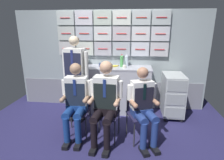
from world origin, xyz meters
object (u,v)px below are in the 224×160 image
at_px(folding_chair_right, 139,108).
at_px(crew_member_right, 144,103).
at_px(water_bottle_short, 126,60).
at_px(snack_banana, 115,66).
at_px(folding_chair_center, 108,107).
at_px(crew_member_center, 105,99).
at_px(crew_member_standing, 76,72).
at_px(service_trolley, 172,94).
at_px(paper_cup_tan, 124,67).
at_px(folding_chair_left, 79,104).
at_px(crew_member_left, 76,98).

bearing_deg(folding_chair_right, crew_member_right, -69.52).
relative_size(water_bottle_short, snack_banana, 1.47).
relative_size(folding_chair_center, snack_banana, 4.88).
height_order(crew_member_right, water_bottle_short, water_bottle_short).
relative_size(folding_chair_center, water_bottle_short, 3.33).
height_order(crew_member_center, crew_member_standing, crew_member_standing).
height_order(service_trolley, folding_chair_center, service_trolley).
bearing_deg(folding_chair_center, crew_member_center, -95.82).
bearing_deg(folding_chair_center, snack_banana, 88.78).
height_order(crew_member_center, snack_banana, crew_member_center).
distance_m(folding_chair_right, crew_member_right, 0.22).
relative_size(folding_chair_right, crew_member_standing, 0.51).
bearing_deg(crew_member_center, crew_member_standing, 135.40).
distance_m(crew_member_center, paper_cup_tan, 1.12).
relative_size(folding_chair_left, paper_cup_tan, 11.62).
distance_m(service_trolley, paper_cup_tan, 1.14).
height_order(crew_member_center, crew_member_right, crew_member_center).
bearing_deg(water_bottle_short, snack_banana, -152.13).
xyz_separation_m(folding_chair_right, water_bottle_short, (-0.26, 1.08, 0.59)).
height_order(crew_member_center, water_bottle_short, crew_member_center).
height_order(crew_member_standing, snack_banana, crew_member_standing).
xyz_separation_m(crew_member_left, folding_chair_center, (0.51, 0.09, -0.17)).
distance_m(folding_chair_left, snack_banana, 1.17).
relative_size(folding_chair_center, crew_member_center, 0.64).
xyz_separation_m(service_trolley, snack_banana, (-1.20, 0.12, 0.54)).
bearing_deg(crew_member_right, water_bottle_short, 104.55).
xyz_separation_m(service_trolley, crew_member_standing, (-1.90, -0.37, 0.50)).
distance_m(water_bottle_short, paper_cup_tan, 0.23).
relative_size(folding_chair_right, water_bottle_short, 3.33).
height_order(folding_chair_right, snack_banana, snack_banana).
xyz_separation_m(service_trolley, paper_cup_tan, (-1.00, 0.03, 0.55)).
xyz_separation_m(folding_chair_left, folding_chair_right, (1.04, -0.04, 0.00)).
height_order(crew_member_left, water_bottle_short, crew_member_left).
bearing_deg(crew_member_left, folding_chair_left, 91.15).
bearing_deg(folding_chair_center, crew_member_standing, 143.76).
xyz_separation_m(folding_chair_center, crew_member_center, (-0.02, -0.16, 0.21)).
bearing_deg(crew_member_center, service_trolley, 39.48).
height_order(folding_chair_right, paper_cup_tan, paper_cup_tan).
xyz_separation_m(service_trolley, crew_member_right, (-0.64, -0.99, 0.19)).
bearing_deg(crew_member_left, water_bottle_short, 57.40).
bearing_deg(crew_member_standing, folding_chair_right, -21.39).
bearing_deg(crew_member_left, snack_banana, 63.75).
relative_size(crew_member_center, paper_cup_tan, 18.11).
bearing_deg(folding_chair_right, snack_banana, 117.68).
relative_size(folding_chair_left, crew_member_standing, 0.51).
xyz_separation_m(crew_member_left, crew_member_standing, (-0.16, 0.59, 0.29)).
distance_m(crew_member_right, water_bottle_short, 1.35).
relative_size(service_trolley, crew_member_center, 0.68).
height_order(crew_member_left, crew_member_center, crew_member_center).
bearing_deg(folding_chair_left, crew_member_left, -88.85).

